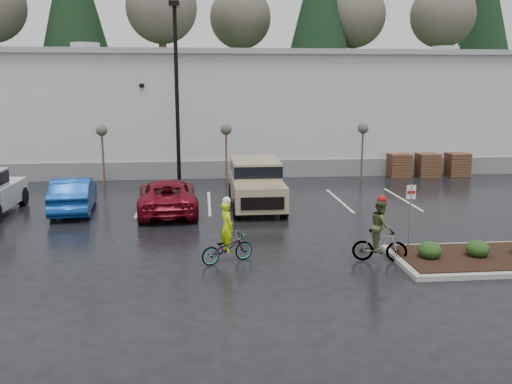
{
  "coord_description": "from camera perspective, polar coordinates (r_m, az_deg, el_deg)",
  "views": [
    {
      "loc": [
        -2.69,
        -15.99,
        5.33
      ],
      "look_at": [
        -0.77,
        3.9,
        1.3
      ],
      "focal_mm": 38.0,
      "sensor_mm": 36.0,
      "label": 1
    }
  ],
  "objects": [
    {
      "name": "fire_lane_sign",
      "position": [
        17.88,
        15.93,
        -1.73
      ],
      "size": [
        0.3,
        0.05,
        2.2
      ],
      "color": "gray",
      "rests_on": "ground"
    },
    {
      "name": "ground",
      "position": [
        17.07,
        3.86,
        -6.83
      ],
      "size": [
        120.0,
        120.0,
        0.0
      ],
      "primitive_type": "plane",
      "color": "black",
      "rests_on": "ground"
    },
    {
      "name": "wooded_ridge",
      "position": [
        61.09,
        -3.03,
        9.21
      ],
      "size": [
        80.0,
        25.0,
        6.0
      ],
      "primitive_type": "cube",
      "color": "#213C19",
      "rests_on": "ground"
    },
    {
      "name": "cyclist_hivis",
      "position": [
        16.36,
        -3.06,
        -5.27
      ],
      "size": [
        1.77,
        1.21,
        2.03
      ],
      "rotation": [
        0.0,
        0.0,
        1.99
      ],
      "color": "#3F3F44",
      "rests_on": "ground"
    },
    {
      "name": "pallet_stack_c",
      "position": [
        33.72,
        20.4,
        2.75
      ],
      "size": [
        1.2,
        1.2,
        1.35
      ],
      "primitive_type": "cube",
      "color": "#45301B",
      "rests_on": "ground"
    },
    {
      "name": "car_red",
      "position": [
        22.91,
        -9.31,
        -0.4
      ],
      "size": [
        2.71,
        5.23,
        1.41
      ],
      "primitive_type": "imported",
      "rotation": [
        0.0,
        0.0,
        3.22
      ],
      "color": "maroon",
      "rests_on": "ground"
    },
    {
      "name": "cyclist_olive",
      "position": [
        16.82,
        12.94,
        -4.64
      ],
      "size": [
        1.65,
        0.83,
        2.06
      ],
      "rotation": [
        0.0,
        0.0,
        1.34
      ],
      "color": "#3F3F44",
      "rests_on": "ground"
    },
    {
      "name": "warehouse",
      "position": [
        38.11,
        -1.48,
        8.88
      ],
      "size": [
        60.5,
        15.5,
        7.2
      ],
      "color": "silver",
      "rests_on": "ground"
    },
    {
      "name": "sapling_west",
      "position": [
        29.58,
        -15.92,
        5.93
      ],
      "size": [
        0.6,
        0.6,
        3.2
      ],
      "color": "#45301B",
      "rests_on": "ground"
    },
    {
      "name": "sapling_mid",
      "position": [
        29.13,
        -3.18,
        6.26
      ],
      "size": [
        0.6,
        0.6,
        3.2
      ],
      "color": "#45301B",
      "rests_on": "ground"
    },
    {
      "name": "car_blue",
      "position": [
        24.01,
        -18.65,
        -0.23
      ],
      "size": [
        2.04,
        4.62,
        1.47
      ],
      "primitive_type": "imported",
      "rotation": [
        0.0,
        0.0,
        3.25
      ],
      "color": "navy",
      "rests_on": "ground"
    },
    {
      "name": "pallet_stack_b",
      "position": [
        32.97,
        17.58,
        2.76
      ],
      "size": [
        1.2,
        1.2,
        1.35
      ],
      "primitive_type": "cube",
      "color": "#45301B",
      "rests_on": "ground"
    },
    {
      "name": "lamppost",
      "position": [
        28.02,
        -8.38,
        12.02
      ],
      "size": [
        0.5,
        1.0,
        9.22
      ],
      "color": "black",
      "rests_on": "ground"
    },
    {
      "name": "shrub_a",
      "position": [
        17.13,
        17.82,
        -5.84
      ],
      "size": [
        0.7,
        0.7,
        0.52
      ],
      "primitive_type": "ellipsoid",
      "color": "black",
      "rests_on": "curb_island"
    },
    {
      "name": "shrub_b",
      "position": [
        17.77,
        22.29,
        -5.54
      ],
      "size": [
        0.7,
        0.7,
        0.52
      ],
      "primitive_type": "ellipsoid",
      "color": "black",
      "rests_on": "curb_island"
    },
    {
      "name": "sapling_east",
      "position": [
        30.37,
        11.19,
        6.28
      ],
      "size": [
        0.6,
        0.6,
        3.2
      ],
      "color": "#45301B",
      "rests_on": "ground"
    },
    {
      "name": "suv_tan",
      "position": [
        23.35,
        0.03,
        0.79
      ],
      "size": [
        2.2,
        5.1,
        2.06
      ],
      "primitive_type": null,
      "color": "tan",
      "rests_on": "ground"
    },
    {
      "name": "pallet_stack_a",
      "position": [
        32.34,
        14.8,
        2.75
      ],
      "size": [
        1.2,
        1.2,
        1.35
      ],
      "primitive_type": "cube",
      "color": "#45301B",
      "rests_on": "ground"
    }
  ]
}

